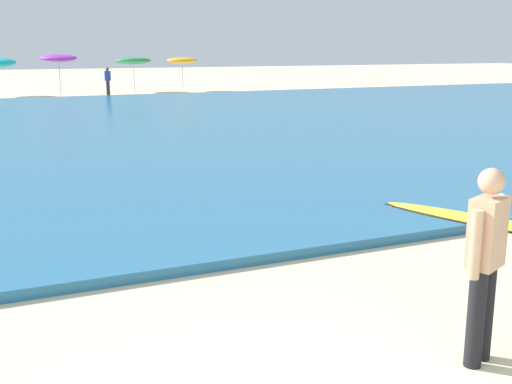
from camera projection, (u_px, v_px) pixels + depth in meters
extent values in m
cube|color=teal|center=(46.00, 132.00, 20.03)|extent=(120.00, 28.00, 0.14)
cylinder|color=black|center=(476.00, 318.00, 5.40)|extent=(0.15, 0.15, 0.88)
cylinder|color=black|center=(485.00, 312.00, 5.53)|extent=(0.15, 0.15, 0.88)
cube|color=tan|center=(487.00, 233.00, 5.30)|extent=(0.40, 0.34, 0.60)
sphere|color=tan|center=(492.00, 181.00, 5.20)|extent=(0.22, 0.22, 0.22)
cylinder|color=tan|center=(475.00, 245.00, 5.14)|extent=(0.10, 0.10, 0.58)
cylinder|color=tan|center=(498.00, 223.00, 5.50)|extent=(0.32, 0.22, 0.51)
ellipsoid|color=yellow|center=(509.00, 226.00, 5.68)|extent=(1.25, 2.37, 0.11)
ellipsoid|color=black|center=(509.00, 228.00, 5.68)|extent=(1.31, 2.47, 0.07)
cylinder|color=beige|center=(60.00, 77.00, 35.82)|extent=(0.05, 0.05, 2.02)
ellipsoid|color=purple|center=(58.00, 58.00, 35.58)|extent=(2.03, 2.05, 0.53)
cylinder|color=beige|center=(134.00, 77.00, 38.69)|extent=(0.05, 0.05, 1.80)
ellipsoid|color=#23844C|center=(133.00, 61.00, 38.48)|extent=(2.13, 2.15, 0.53)
cylinder|color=beige|center=(183.00, 76.00, 39.62)|extent=(0.05, 0.05, 1.81)
ellipsoid|color=#F4A31E|center=(182.00, 60.00, 39.40)|extent=(1.89, 1.89, 0.40)
cylinder|color=#383842|center=(108.00, 88.00, 35.70)|extent=(0.20, 0.20, 0.84)
cube|color=#2D4CA5|center=(107.00, 76.00, 35.54)|extent=(0.32, 0.20, 0.54)
sphere|color=brown|center=(107.00, 69.00, 35.46)|extent=(0.20, 0.20, 0.20)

